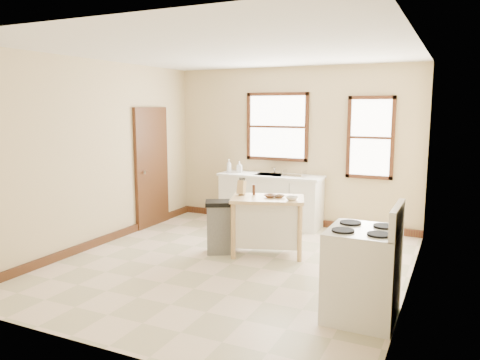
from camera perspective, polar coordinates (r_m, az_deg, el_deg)
name	(u,v)px	position (r m, az deg, el deg)	size (l,w,h in m)	color
floor	(231,264)	(6.43, -1.09, -10.18)	(5.00, 5.00, 0.00)	#F4DBC2
ceiling	(230,51)	(6.12, -1.17, 15.45)	(5.00, 5.00, 0.00)	white
wall_back	(293,147)	(8.42, 6.49, 4.05)	(4.50, 0.04, 2.80)	#CFB888
wall_left	(98,154)	(7.40, -16.96, 3.06)	(0.04, 5.00, 2.80)	#CFB888
wall_right	(413,171)	(5.51, 20.34, 1.03)	(0.04, 5.00, 2.80)	#CFB888
window_main	(277,127)	(8.48, 4.55, 6.48)	(1.17, 0.06, 1.22)	#3F1711
window_side	(370,138)	(8.05, 15.62, 4.99)	(0.77, 0.06, 1.37)	#3F1711
door_left	(152,167)	(8.41, -10.70, 1.55)	(0.06, 0.90, 2.10)	#3F1711
baseboard_back	(291,220)	(8.61, 6.27, -4.89)	(4.50, 0.04, 0.12)	#3F1711
baseboard_left	(103,240)	(7.62, -16.33, -7.02)	(0.04, 5.00, 0.12)	#3F1711
sink_counter	(271,200)	(8.38, 3.77, -2.44)	(1.86, 0.62, 0.92)	white
faucet	(275,167)	(8.45, 4.25, 1.57)	(0.03, 0.03, 0.22)	silver
soap_bottle_a	(229,166)	(8.55, -1.36, 1.74)	(0.09, 0.09, 0.23)	#B2B2B2
soap_bottle_b	(239,167)	(8.52, -0.08, 1.61)	(0.09, 0.09, 0.20)	#B2B2B2
dish_rack	(294,174)	(8.09, 6.63, 0.77)	(0.37, 0.28, 0.09)	silver
kitchen_island	(267,226)	(6.73, 3.36, -5.61)	(1.02, 0.65, 0.83)	#EAB589
knife_block	(241,188)	(6.81, 0.17, -0.99)	(0.10, 0.10, 0.20)	#D8B671
pepper_grinder	(254,190)	(6.81, 1.69, -1.20)	(0.04, 0.04, 0.15)	#422111
bowl_a	(270,196)	(6.64, 3.70, -1.96)	(0.17, 0.17, 0.04)	brown
bowl_b	(279,196)	(6.63, 4.76, -2.00)	(0.15, 0.15, 0.04)	brown
bowl_c	(292,198)	(6.47, 6.33, -2.24)	(0.16, 0.16, 0.05)	silver
trash_bin	(219,227)	(6.80, -2.53, -5.74)	(0.39, 0.33, 0.77)	#595957
gas_stove	(363,261)	(4.86, 14.72, -9.50)	(0.73, 0.74, 1.18)	white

